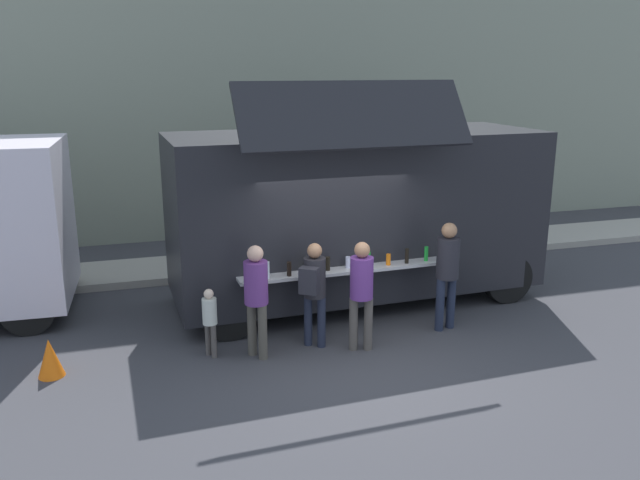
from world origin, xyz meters
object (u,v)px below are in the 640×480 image
at_px(food_truck_main, 357,211).
at_px(trash_bin, 485,231).
at_px(customer_front_ordering, 361,286).
at_px(customer_mid_with_backpack, 314,285).
at_px(customer_extra_browsing, 447,267).
at_px(customer_rear_waiting, 256,291).
at_px(traffic_cone_orange, 50,358).
at_px(child_near_queue, 210,317).

relative_size(food_truck_main, trash_bin, 7.33).
distance_m(customer_front_ordering, customer_mid_with_backpack, 0.72).
relative_size(trash_bin, customer_extra_browsing, 0.50).
distance_m(trash_bin, customer_front_ordering, 6.49).
bearing_deg(trash_bin, customer_mid_with_backpack, -142.69).
bearing_deg(customer_rear_waiting, traffic_cone_orange, 142.63).
bearing_deg(food_truck_main, trash_bin, 27.64).
distance_m(customer_mid_with_backpack, customer_rear_waiting, 0.90).
xyz_separation_m(food_truck_main, customer_rear_waiting, (-2.22, -1.87, -0.65)).
bearing_deg(trash_bin, customer_rear_waiting, -146.25).
relative_size(trash_bin, customer_rear_waiting, 0.53).
distance_m(traffic_cone_orange, child_near_queue, 2.24).
height_order(food_truck_main, traffic_cone_orange, food_truck_main).
distance_m(customer_extra_browsing, child_near_queue, 3.83).
relative_size(customer_front_ordering, customer_mid_with_backpack, 1.03).
relative_size(customer_rear_waiting, customer_extra_browsing, 0.96).
bearing_deg(traffic_cone_orange, customer_extra_browsing, -0.61).
relative_size(customer_mid_with_backpack, child_near_queue, 1.56).
bearing_deg(customer_mid_with_backpack, traffic_cone_orange, 123.07).
xyz_separation_m(trash_bin, customer_extra_browsing, (-3.13, -4.04, 0.62)).
xyz_separation_m(customer_mid_with_backpack, customer_rear_waiting, (-0.90, -0.10, 0.02)).
bearing_deg(customer_extra_browsing, customer_rear_waiting, 78.75).
relative_size(traffic_cone_orange, customer_mid_with_backpack, 0.34).
xyz_separation_m(customer_front_ordering, customer_rear_waiting, (-1.55, 0.21, 0.01)).
bearing_deg(trash_bin, customer_front_ordering, -137.05).
bearing_deg(traffic_cone_orange, food_truck_main, 18.03).
xyz_separation_m(customer_rear_waiting, child_near_queue, (-0.66, 0.21, -0.39)).
relative_size(food_truck_main, child_near_queue, 6.27).
height_order(customer_mid_with_backpack, child_near_queue, customer_mid_with_backpack).
relative_size(food_truck_main, customer_mid_with_backpack, 4.03).
bearing_deg(customer_extra_browsing, trash_bin, -51.72).
xyz_separation_m(customer_extra_browsing, child_near_queue, (-3.81, 0.06, -0.44)).
bearing_deg(food_truck_main, customer_rear_waiting, -142.02).
relative_size(customer_front_ordering, child_near_queue, 1.61).
bearing_deg(child_near_queue, trash_bin, -0.45).
bearing_deg(customer_extra_browsing, traffic_cone_orange, 75.41).
relative_size(customer_mid_with_backpack, customer_extra_browsing, 0.92).
bearing_deg(customer_front_ordering, food_truck_main, -2.47).
xyz_separation_m(traffic_cone_orange, child_near_queue, (2.22, -0.00, 0.35)).
xyz_separation_m(food_truck_main, customer_front_ordering, (-0.68, -2.08, -0.66)).
xyz_separation_m(trash_bin, child_near_queue, (-6.94, -3.98, 0.18)).
bearing_deg(customer_extra_browsing, child_near_queue, 75.07).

